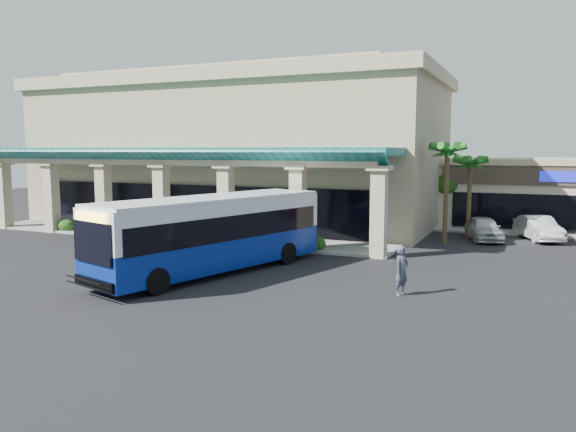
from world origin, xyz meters
The scene contains 11 objects.
ground centered at (0.00, 0.00, 0.00)m, with size 110.00×110.00×0.00m, color black.
main_building centered at (-8.00, 16.00, 5.67)m, with size 30.80×14.80×11.35m, color tan, non-canonical shape.
arcade centered at (-8.00, 6.80, 2.85)m, with size 30.00×6.20×5.70m, color #0F5C5B, non-canonical shape.
palm_0 centered at (8.50, 11.00, 3.30)m, with size 2.40×2.40×6.60m, color #1A5F19, non-canonical shape.
palm_1 centered at (9.50, 14.00, 2.90)m, with size 2.40×2.40×5.80m, color #1A5F19, non-canonical shape.
palm_2 centered at (-22.50, 6.50, 3.10)m, with size 2.40×2.40×6.20m, color #1A5F19, non-canonical shape.
broadleaf_tree centered at (7.50, 19.00, 2.41)m, with size 2.60×2.60×4.81m, color #1C450F, non-canonical shape.
transit_bus centered at (0.07, -1.30, 1.73)m, with size 2.89×12.40×3.46m, color navy, non-canonical shape.
pedestrian centered at (8.75, -1.78, 0.96)m, with size 0.70×0.46×1.92m, color #424756.
car_silver centered at (10.50, 13.32, 0.74)m, with size 1.75×4.34×1.48m, color silver.
car_white centered at (13.58, 14.79, 0.74)m, with size 1.58×4.52×1.49m, color silver.
Camera 1 is at (13.26, -22.78, 5.56)m, focal length 35.00 mm.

